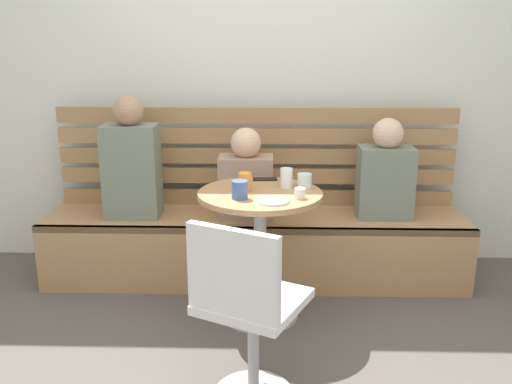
# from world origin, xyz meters

# --- Properties ---
(back_wall) EXTENTS (5.20, 0.10, 2.90)m
(back_wall) POSITION_xyz_m (0.00, 1.64, 1.45)
(back_wall) COLOR silver
(back_wall) RESTS_ON ground
(booth_bench) EXTENTS (2.70, 0.52, 0.44)m
(booth_bench) POSITION_xyz_m (0.00, 1.20, 0.22)
(booth_bench) COLOR #A87C51
(booth_bench) RESTS_ON ground
(booth_backrest) EXTENTS (2.65, 0.04, 0.66)m
(booth_backrest) POSITION_xyz_m (0.00, 1.44, 0.78)
(booth_backrest) COLOR #9A7249
(booth_backrest) RESTS_ON booth_bench
(cafe_table) EXTENTS (0.68, 0.68, 0.74)m
(cafe_table) POSITION_xyz_m (0.04, 0.70, 0.52)
(cafe_table) COLOR #ADADB2
(cafe_table) RESTS_ON ground
(white_chair) EXTENTS (0.54, 0.54, 0.85)m
(white_chair) POSITION_xyz_m (0.00, -0.11, 0.46)
(white_chair) COLOR #ADADB2
(white_chair) RESTS_ON ground
(person_adult) EXTENTS (0.34, 0.22, 0.77)m
(person_adult) POSITION_xyz_m (-0.77, 1.17, 0.79)
(person_adult) COLOR slate
(person_adult) RESTS_ON booth_bench
(person_child_left) EXTENTS (0.34, 0.22, 0.63)m
(person_child_left) POSITION_xyz_m (0.82, 1.20, 0.72)
(person_child_left) COLOR slate
(person_child_left) RESTS_ON booth_bench
(person_child_middle) EXTENTS (0.34, 0.22, 0.57)m
(person_child_middle) POSITION_xyz_m (-0.06, 1.19, 0.69)
(person_child_middle) COLOR #9E7F6B
(person_child_middle) RESTS_ON booth_bench
(cup_water_clear) EXTENTS (0.07, 0.07, 0.11)m
(cup_water_clear) POSITION_xyz_m (0.19, 0.79, 0.80)
(cup_water_clear) COLOR white
(cup_water_clear) RESTS_ON cafe_table
(cup_espresso_small) EXTENTS (0.06, 0.06, 0.05)m
(cup_espresso_small) POSITION_xyz_m (0.25, 0.58, 0.77)
(cup_espresso_small) COLOR silver
(cup_espresso_small) RESTS_ON cafe_table
(cup_tumbler_orange) EXTENTS (0.07, 0.07, 0.10)m
(cup_tumbler_orange) POSITION_xyz_m (-0.04, 0.72, 0.79)
(cup_tumbler_orange) COLOR orange
(cup_tumbler_orange) RESTS_ON cafe_table
(cup_mug_blue) EXTENTS (0.08, 0.08, 0.09)m
(cup_mug_blue) POSITION_xyz_m (-0.06, 0.57, 0.79)
(cup_mug_blue) COLOR #3D5B9E
(cup_mug_blue) RESTS_ON cafe_table
(cup_glass_short) EXTENTS (0.08, 0.08, 0.08)m
(cup_glass_short) POSITION_xyz_m (0.29, 0.79, 0.78)
(cup_glass_short) COLOR silver
(cup_glass_short) RESTS_ON cafe_table
(plate_small) EXTENTS (0.17, 0.17, 0.01)m
(plate_small) POSITION_xyz_m (0.11, 0.51, 0.75)
(plate_small) COLOR white
(plate_small) RESTS_ON cafe_table
(phone_on_table) EXTENTS (0.14, 0.08, 0.01)m
(phone_on_table) POSITION_xyz_m (0.07, 0.96, 0.74)
(phone_on_table) COLOR black
(phone_on_table) RESTS_ON cafe_table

